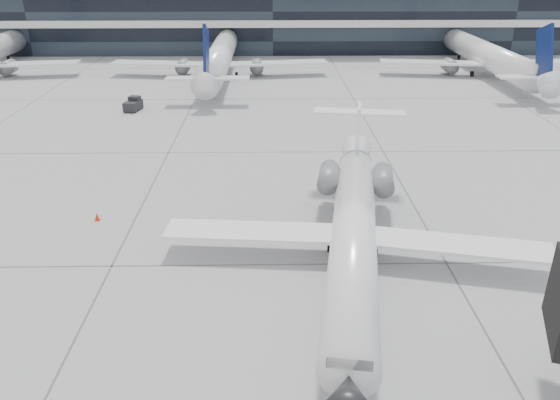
{
  "coord_description": "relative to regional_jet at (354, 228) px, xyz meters",
  "views": [
    {
      "loc": [
        -0.48,
        -27.97,
        17.05
      ],
      "look_at": [
        0.07,
        3.6,
        2.6
      ],
      "focal_mm": 35.0,
      "sensor_mm": 36.0,
      "label": 1
    }
  ],
  "objects": [
    {
      "name": "traffic_cone",
      "position": [
        -16.93,
        5.79,
        -1.98
      ],
      "size": [
        0.49,
        0.49,
        0.57
      ],
      "rotation": [
        0.0,
        0.0,
        0.34
      ],
      "color": "red",
      "rests_on": "ground"
    },
    {
      "name": "far_tug",
      "position": [
        -20.91,
        34.59,
        -1.55
      ],
      "size": [
        1.96,
        2.72,
        1.56
      ],
      "rotation": [
        0.0,
        0.0,
        -0.22
      ],
      "color": "black",
      "rests_on": "ground"
    },
    {
      "name": "terminal",
      "position": [
        -4.35,
        81.68,
        2.75
      ],
      "size": [
        170.0,
        22.0,
        10.0
      ],
      "primitive_type": "cube",
      "color": "black",
      "rests_on": "ground"
    },
    {
      "name": "bg_jet_center",
      "position": [
        -12.35,
        54.68,
        -2.25
      ],
      "size": [
        32.0,
        40.0,
        9.6
      ],
      "primitive_type": null,
      "color": "white",
      "rests_on": "ground"
    },
    {
      "name": "ground",
      "position": [
        -4.35,
        -0.32,
        -2.25
      ],
      "size": [
        220.0,
        220.0,
        0.0
      ],
      "primitive_type": "plane",
      "color": "gray",
      "rests_on": "ground"
    },
    {
      "name": "bg_jet_right",
      "position": [
        27.65,
        54.68,
        -2.25
      ],
      "size": [
        32.0,
        40.0,
        9.6
      ],
      "primitive_type": null,
      "color": "white",
      "rests_on": "ground"
    },
    {
      "name": "regional_jet",
      "position": [
        0.0,
        0.0,
        0.0
      ],
      "size": [
        22.86,
        28.51,
        6.6
      ],
      "rotation": [
        0.0,
        0.0,
        -0.16
      ],
      "color": "white",
      "rests_on": "ground"
    }
  ]
}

